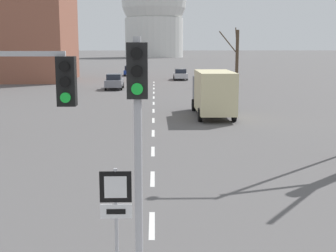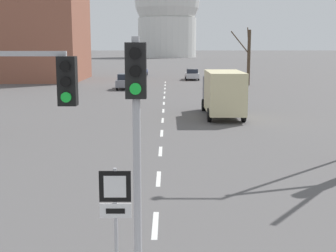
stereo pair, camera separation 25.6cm
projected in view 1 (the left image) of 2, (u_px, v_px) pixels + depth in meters
The scene contains 21 objects.
lane_stripe_1 at pixel (152, 225), 12.82m from camera, with size 0.16×2.00×0.01m, color silver.
lane_stripe_2 at pixel (153, 179), 17.25m from camera, with size 0.16×2.00×0.01m, color silver.
lane_stripe_3 at pixel (153, 151), 21.68m from camera, with size 0.16×2.00×0.01m, color silver.
lane_stripe_4 at pixel (153, 133), 26.11m from camera, with size 0.16×2.00×0.01m, color silver.
lane_stripe_5 at pixel (153, 120), 30.55m from camera, with size 0.16×2.00×0.01m, color silver.
lane_stripe_6 at pixel (153, 111), 34.98m from camera, with size 0.16×2.00×0.01m, color silver.
lane_stripe_7 at pixel (154, 103), 39.41m from camera, with size 0.16×2.00×0.01m, color silver.
lane_stripe_8 at pixel (154, 97), 43.84m from camera, with size 0.16×2.00×0.01m, color silver.
lane_stripe_9 at pixel (154, 93), 48.27m from camera, with size 0.16×2.00×0.01m, color silver.
lane_stripe_10 at pixel (154, 89), 52.70m from camera, with size 0.16×2.00×0.01m, color silver.
lane_stripe_11 at pixel (154, 85), 57.13m from camera, with size 0.16×2.00×0.01m, color silver.
lane_stripe_12 at pixel (154, 82), 61.57m from camera, with size 0.16×2.00×0.01m, color silver.
traffic_signal_centre_tall at pixel (138, 124), 8.19m from camera, with size 0.36×0.34×5.02m.
traffic_signal_near_left at pixel (2, 103), 9.09m from camera, with size 2.31×0.34×4.96m.
route_sign_post at pixel (116, 211), 8.85m from camera, with size 0.60×0.08×2.60m.
sedan_near_left at pixel (114, 81), 51.88m from camera, with size 1.90×4.54×1.71m.
sedan_near_right at pixel (180, 74), 65.81m from camera, with size 1.89×4.50×1.54m.
sedan_mid_centre at pixel (130, 71), 74.43m from camera, with size 1.80×4.17×1.61m.
delivery_truck at pixel (213, 92), 32.03m from camera, with size 2.44×7.20×3.14m.
bare_tree_right_far at pixel (237, 55), 56.68m from camera, with size 2.79×2.91×7.00m.
capitol_dome at pixel (154, 12), 180.99m from camera, with size 25.17×25.17×35.55m.
Camera 1 is at (0.09, -4.41, 4.88)m, focal length 50.00 mm.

